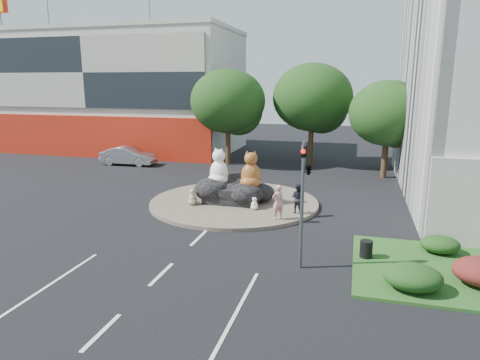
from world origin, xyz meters
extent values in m
plane|color=black|center=(0.00, 0.00, 0.00)|extent=(120.00, 120.00, 0.00)
cylinder|color=brown|center=(0.00, 10.00, 0.10)|extent=(10.00, 10.00, 0.20)
cube|color=beige|center=(-18.00, 28.00, 6.00)|extent=(25.00, 12.00, 12.00)
cube|color=#B12110|center=(-18.00, 21.95, 2.00)|extent=(25.00, 0.30, 4.00)
cube|color=#B2AD9E|center=(-18.00, 21.90, 8.00)|extent=(24.00, 0.15, 6.50)
cube|color=beige|center=(-18.00, 28.00, 12.20)|extent=(25.20, 12.20, 0.40)
cylinder|color=#595B60|center=(-26.00, 28.00, 14.40)|extent=(0.10, 0.10, 4.00)
cylinder|color=#595B60|center=(-15.00, 30.00, 14.90)|extent=(0.10, 0.10, 5.00)
cylinder|color=#382314|center=(-4.00, 22.00, 1.87)|extent=(0.44, 0.44, 3.74)
ellipsoid|color=#143511|center=(-4.00, 22.00, 5.53)|extent=(6.46, 6.46, 5.49)
sphere|color=#143511|center=(-3.20, 22.50, 4.68)|extent=(4.25, 4.25, 4.25)
sphere|color=#143511|center=(-4.70, 21.70, 4.93)|extent=(3.74, 3.74, 3.74)
cylinder|color=#382314|center=(3.00, 24.00, 1.98)|extent=(0.44, 0.44, 3.96)
ellipsoid|color=#143511|center=(3.00, 24.00, 5.85)|extent=(6.84, 6.84, 5.81)
sphere|color=#143511|center=(3.80, 24.50, 4.95)|extent=(4.50, 4.50, 4.50)
sphere|color=#143511|center=(2.30, 23.70, 5.22)|extent=(3.96, 3.96, 3.96)
cylinder|color=#382314|center=(9.00, 20.00, 1.65)|extent=(0.44, 0.44, 3.30)
ellipsoid|color=#143511|center=(9.00, 20.00, 4.88)|extent=(5.70, 5.70, 4.84)
sphere|color=#143511|center=(9.80, 20.50, 4.12)|extent=(3.75, 3.75, 3.75)
sphere|color=#143511|center=(8.30, 19.70, 4.35)|extent=(3.30, 3.30, 3.30)
ellipsoid|color=#143511|center=(9.00, 1.00, 0.57)|extent=(2.00, 1.60, 0.90)
ellipsoid|color=#143511|center=(10.50, 4.80, 0.48)|extent=(1.60, 1.28, 0.72)
cylinder|color=#595B60|center=(5.00, 2.00, 2.50)|extent=(0.14, 0.14, 5.00)
imported|color=black|center=(5.00, 2.00, 4.20)|extent=(0.21, 0.26, 1.30)
imported|color=black|center=(5.20, 2.00, 4.00)|extent=(0.26, 1.24, 0.50)
sphere|color=red|center=(5.00, 1.82, 4.65)|extent=(0.18, 0.18, 0.18)
cube|color=silver|center=(11.00, 8.00, 7.90)|extent=(0.50, 0.22, 0.12)
imported|color=#D4898E|center=(3.15, 7.21, 1.11)|extent=(0.79, 0.76, 1.81)
imported|color=black|center=(4.00, 8.54, 1.01)|extent=(0.97, 0.88, 1.63)
imported|color=#AEB0B6|center=(-12.38, 19.46, 0.80)|extent=(4.92, 1.89, 1.60)
cylinder|color=black|center=(7.50, 3.47, 0.47)|extent=(0.54, 0.54, 0.70)
camera|label=1|loc=(6.84, -13.69, 7.13)|focal=32.00mm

